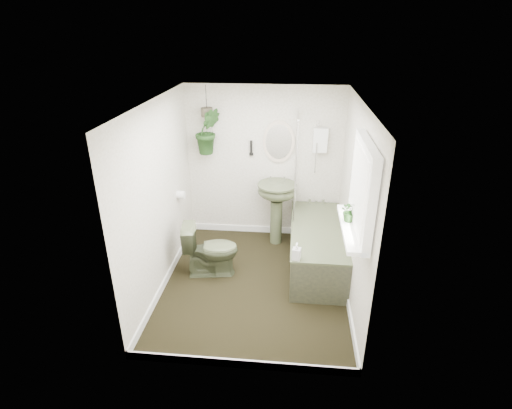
{
  "coord_description": "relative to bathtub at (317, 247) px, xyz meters",
  "views": [
    {
      "loc": [
        0.43,
        -4.24,
        3.07
      ],
      "look_at": [
        0.0,
        0.15,
        1.05
      ],
      "focal_mm": 28.0,
      "sensor_mm": 36.0,
      "label": 1
    }
  ],
  "objects": [
    {
      "name": "toilet",
      "position": [
        -1.4,
        -0.32,
        0.07
      ],
      "size": [
        0.76,
        0.51,
        0.72
      ],
      "primitive_type": "imported",
      "rotation": [
        0.0,
        0.0,
        1.72
      ],
      "color": "#474F34",
      "rests_on": "floor"
    },
    {
      "name": "skirting",
      "position": [
        -0.8,
        -0.5,
        -0.24
      ],
      "size": [
        2.3,
        2.8,
        0.1
      ],
      "primitive_type": "cube",
      "color": "white",
      "rests_on": "floor"
    },
    {
      "name": "toilet_roll_holder",
      "position": [
        -1.9,
        0.2,
        0.61
      ],
      "size": [
        0.11,
        0.11,
        0.11
      ],
      "primitive_type": "cylinder",
      "rotation": [
        0.0,
        1.57,
        0.0
      ],
      "color": "white",
      "rests_on": "wall_left"
    },
    {
      "name": "bath_screen",
      "position": [
        -0.33,
        0.49,
        0.99
      ],
      "size": [
        0.04,
        0.72,
        1.4
      ],
      "primitive_type": null,
      "color": "silver",
      "rests_on": "bathtub"
    },
    {
      "name": "soap_bottle",
      "position": [
        -0.29,
        -0.79,
        0.39
      ],
      "size": [
        0.11,
        0.11,
        0.21
      ],
      "primitive_type": "imported",
      "rotation": [
        0.0,
        0.0,
        -0.16
      ],
      "color": "black",
      "rests_on": "bathtub"
    },
    {
      "name": "floor",
      "position": [
        -0.8,
        -0.5,
        -0.3
      ],
      "size": [
        2.3,
        2.8,
        0.02
      ],
      "primitive_type": "cube",
      "color": "black",
      "rests_on": "ground"
    },
    {
      "name": "ceiling",
      "position": [
        -0.8,
        -0.5,
        2.02
      ],
      "size": [
        2.3,
        2.8,
        0.02
      ],
      "primitive_type": "cube",
      "color": "white",
      "rests_on": "ground"
    },
    {
      "name": "sill_plant",
      "position": [
        0.21,
        -1.09,
        1.07
      ],
      "size": [
        0.21,
        0.19,
        0.22
      ],
      "primitive_type": "imported",
      "rotation": [
        0.0,
        0.0,
        0.12
      ],
      "color": "black",
      "rests_on": "window_sill"
    },
    {
      "name": "wall_front",
      "position": [
        -0.8,
        -1.91,
        0.86
      ],
      "size": [
        2.3,
        0.02,
        2.3
      ],
      "primitive_type": "cube",
      "color": "white",
      "rests_on": "ground"
    },
    {
      "name": "window_recess",
      "position": [
        0.29,
        -1.2,
        1.36
      ],
      "size": [
        0.08,
        1.0,
        0.9
      ],
      "primitive_type": "cube",
      "color": "white",
      "rests_on": "wall_right"
    },
    {
      "name": "window_blinds",
      "position": [
        0.24,
        -1.2,
        1.36
      ],
      "size": [
        0.01,
        0.86,
        0.76
      ],
      "primitive_type": "cube",
      "color": "white",
      "rests_on": "wall_right"
    },
    {
      "name": "wall_sconce",
      "position": [
        -0.99,
        0.86,
        1.11
      ],
      "size": [
        0.04,
        0.04,
        0.22
      ],
      "primitive_type": "cylinder",
      "color": "black",
      "rests_on": "wall_back"
    },
    {
      "name": "bathtub",
      "position": [
        0.0,
        0.0,
        0.0
      ],
      "size": [
        0.72,
        1.72,
        0.58
      ],
      "primitive_type": null,
      "color": "#474F34",
      "rests_on": "floor"
    },
    {
      "name": "hanging_plant",
      "position": [
        -1.6,
        0.75,
        1.37
      ],
      "size": [
        0.44,
        0.39,
        0.66
      ],
      "primitive_type": "imported",
      "rotation": [
        0.0,
        0.0,
        0.33
      ],
      "color": "black",
      "rests_on": "ceiling"
    },
    {
      "name": "window_sill",
      "position": [
        0.22,
        -1.2,
        0.94
      ],
      "size": [
        0.18,
        1.0,
        0.04
      ],
      "primitive_type": "cube",
      "color": "white",
      "rests_on": "wall_right"
    },
    {
      "name": "wall_right",
      "position": [
        0.36,
        -0.5,
        0.86
      ],
      "size": [
        0.02,
        2.8,
        2.3
      ],
      "primitive_type": "cube",
      "color": "white",
      "rests_on": "ground"
    },
    {
      "name": "oval_mirror",
      "position": [
        -0.59,
        0.87,
        1.21
      ],
      "size": [
        0.46,
        0.03,
        0.62
      ],
      "primitive_type": "ellipsoid",
      "color": "beige",
      "rests_on": "wall_back"
    },
    {
      "name": "pedestal_sink",
      "position": [
        -0.59,
        0.6,
        0.19
      ],
      "size": [
        0.66,
        0.59,
        0.96
      ],
      "primitive_type": null,
      "rotation": [
        0.0,
        0.0,
        -0.23
      ],
      "color": "#474F34",
      "rests_on": "floor"
    },
    {
      "name": "shower_box",
      "position": [
        0.0,
        0.84,
        1.26
      ],
      "size": [
        0.2,
        0.1,
        0.35
      ],
      "primitive_type": "cube",
      "color": "white",
      "rests_on": "wall_back"
    },
    {
      "name": "wall_left",
      "position": [
        -1.96,
        -0.5,
        0.86
      ],
      "size": [
        0.02,
        2.8,
        2.3
      ],
      "primitive_type": "cube",
      "color": "white",
      "rests_on": "ground"
    },
    {
      "name": "wall_back",
      "position": [
        -0.8,
        0.91,
        0.86
      ],
      "size": [
        2.3,
        0.02,
        2.3
      ],
      "primitive_type": "cube",
      "color": "white",
      "rests_on": "ground"
    },
    {
      "name": "hanging_pot",
      "position": [
        -1.6,
        0.75,
        1.64
      ],
      "size": [
        0.16,
        0.16,
        0.12
      ],
      "primitive_type": "cylinder",
      "color": "#423C2E",
      "rests_on": "ceiling"
    }
  ]
}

